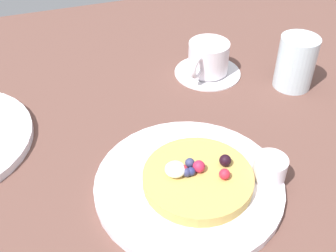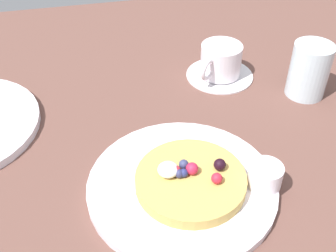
{
  "view_description": "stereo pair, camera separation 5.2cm",
  "coord_description": "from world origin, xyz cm",
  "px_view_note": "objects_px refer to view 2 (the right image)",
  "views": [
    {
      "loc": [
        -8.59,
        -40.35,
        43.35
      ],
      "look_at": [
        6.94,
        4.6,
        4.0
      ],
      "focal_mm": 44.42,
      "sensor_mm": 36.0,
      "label": 1
    },
    {
      "loc": [
        -3.58,
        -41.78,
        43.35
      ],
      "look_at": [
        6.94,
        4.6,
        4.0
      ],
      "focal_mm": 44.42,
      "sensor_mm": 36.0,
      "label": 2
    }
  ],
  "objects_px": {
    "syrup_ramekin": "(265,175)",
    "pancake_plate": "(182,186)",
    "coffee_cup": "(221,60)",
    "water_glass": "(309,70)",
    "coffee_saucer": "(220,75)"
  },
  "relations": [
    {
      "from": "coffee_saucer",
      "to": "water_glass",
      "type": "distance_m",
      "value": 0.16
    },
    {
      "from": "syrup_ramekin",
      "to": "pancake_plate",
      "type": "bearing_deg",
      "value": 165.9
    },
    {
      "from": "coffee_cup",
      "to": "water_glass",
      "type": "distance_m",
      "value": 0.16
    },
    {
      "from": "syrup_ramekin",
      "to": "water_glass",
      "type": "xyz_separation_m",
      "value": [
        0.16,
        0.2,
        0.02
      ]
    },
    {
      "from": "coffee_saucer",
      "to": "coffee_cup",
      "type": "distance_m",
      "value": 0.03
    },
    {
      "from": "syrup_ramekin",
      "to": "coffee_cup",
      "type": "xyz_separation_m",
      "value": [
        0.03,
        0.29,
        0.01
      ]
    },
    {
      "from": "pancake_plate",
      "to": "syrup_ramekin",
      "type": "distance_m",
      "value": 0.11
    },
    {
      "from": "pancake_plate",
      "to": "syrup_ramekin",
      "type": "height_order",
      "value": "syrup_ramekin"
    },
    {
      "from": "syrup_ramekin",
      "to": "coffee_cup",
      "type": "relative_size",
      "value": 0.5
    },
    {
      "from": "syrup_ramekin",
      "to": "coffee_cup",
      "type": "bearing_deg",
      "value": 83.58
    },
    {
      "from": "pancake_plate",
      "to": "coffee_cup",
      "type": "distance_m",
      "value": 0.3
    },
    {
      "from": "pancake_plate",
      "to": "coffee_saucer",
      "type": "bearing_deg",
      "value": 61.74
    },
    {
      "from": "syrup_ramekin",
      "to": "water_glass",
      "type": "bearing_deg",
      "value": 50.77
    },
    {
      "from": "coffee_cup",
      "to": "coffee_saucer",
      "type": "bearing_deg",
      "value": 42.21
    },
    {
      "from": "pancake_plate",
      "to": "water_glass",
      "type": "relative_size",
      "value": 2.69
    }
  ]
}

